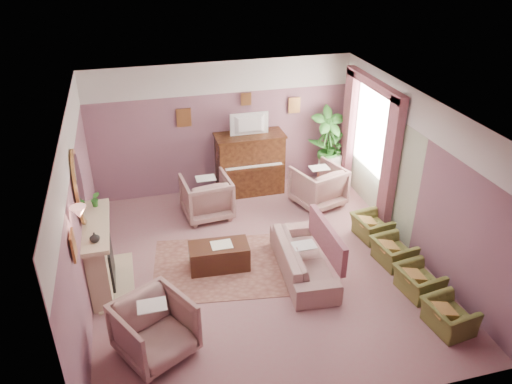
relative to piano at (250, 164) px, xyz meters
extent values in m
cube|color=#96666A|center=(-0.50, -2.68, -0.65)|extent=(5.50, 6.00, 0.01)
cube|color=white|center=(-0.50, -2.68, 2.15)|extent=(5.50, 6.00, 0.01)
cube|color=#65495F|center=(-0.50, 0.32, 0.75)|extent=(5.50, 0.02, 2.80)
cube|color=#65495F|center=(-0.50, -5.68, 0.75)|extent=(5.50, 0.02, 2.80)
cube|color=#65495F|center=(-3.25, -2.68, 0.75)|extent=(0.02, 6.00, 2.80)
cube|color=#65495F|center=(2.25, -2.68, 0.75)|extent=(0.02, 6.00, 2.80)
cube|color=silver|center=(-0.50, 0.31, 1.82)|extent=(5.50, 0.01, 0.65)
cube|color=#AAB99C|center=(2.23, -1.38, 0.42)|extent=(0.01, 3.00, 2.15)
cube|color=beige|center=(-3.09, -2.48, -0.10)|extent=(0.30, 1.40, 1.10)
cube|color=black|center=(-2.99, -2.48, -0.25)|extent=(0.18, 0.72, 0.68)
cube|color=orange|center=(-2.95, -2.48, -0.43)|extent=(0.06, 0.54, 0.10)
cube|color=beige|center=(-3.06, -2.48, 0.47)|extent=(0.40, 1.55, 0.07)
cube|color=beige|center=(-2.89, -2.48, -0.64)|extent=(0.55, 1.50, 0.02)
ellipsoid|color=#B07C43|center=(-3.20, -2.48, 1.15)|extent=(0.04, 0.72, 1.20)
ellipsoid|color=white|center=(-3.17, -2.48, 1.15)|extent=(0.01, 0.60, 1.06)
cone|color=#FCA08C|center=(-3.12, -3.53, 1.33)|extent=(0.20, 0.20, 0.16)
cube|color=#402211|center=(0.00, 0.00, 0.00)|extent=(1.40, 0.60, 1.30)
cube|color=#402211|center=(0.00, -0.35, 0.07)|extent=(1.30, 0.12, 0.06)
cube|color=white|center=(0.00, -0.35, 0.11)|extent=(1.20, 0.08, 0.02)
cube|color=#402211|center=(0.00, 0.00, 0.66)|extent=(1.45, 0.65, 0.04)
imported|color=black|center=(0.00, -0.05, 0.95)|extent=(0.80, 0.12, 0.48)
cube|color=#B07C43|center=(-1.30, 0.28, 1.07)|extent=(0.30, 0.03, 0.38)
cube|color=#B07C43|center=(1.05, 0.28, 1.13)|extent=(0.26, 0.03, 0.34)
cube|color=#B07C43|center=(0.00, 0.28, 1.35)|extent=(0.22, 0.03, 0.26)
cube|color=#B07C43|center=(-3.21, -3.88, 1.07)|extent=(0.03, 0.28, 0.36)
cube|color=beige|center=(2.20, -1.13, 1.05)|extent=(0.03, 1.40, 1.80)
cube|color=#844955|center=(2.12, -2.05, 0.65)|extent=(0.16, 0.34, 2.60)
cube|color=#844955|center=(2.12, -0.21, 0.65)|extent=(0.16, 0.34, 2.60)
cube|color=#844955|center=(2.12, -1.13, 1.91)|extent=(0.16, 2.20, 0.16)
imported|color=#2D7728|center=(-3.05, -1.93, 0.64)|extent=(0.16, 0.16, 0.28)
imported|color=silver|center=(-3.05, -2.98, 0.58)|extent=(0.16, 0.16, 0.16)
cube|color=#88564A|center=(-1.04, -2.54, -0.64)|extent=(2.73, 2.13, 0.01)
cube|color=#3C2015|center=(-1.18, -2.52, -0.43)|extent=(1.03, 0.56, 0.45)
cube|color=white|center=(-1.13, -2.52, -0.20)|extent=(0.35, 0.28, 0.01)
imported|color=#A37D75|center=(0.16, -3.01, -0.27)|extent=(0.63, 1.90, 0.77)
cube|color=#844955|center=(0.56, -3.01, -0.05)|extent=(0.10, 1.44, 0.53)
imported|color=#A37D75|center=(-1.08, -0.77, -0.18)|extent=(0.90, 0.90, 0.94)
imported|color=#A37D75|center=(1.22, -0.91, -0.18)|extent=(0.90, 0.90, 0.94)
imported|color=#A37D75|center=(-2.37, -4.19, -0.18)|extent=(0.90, 0.90, 0.94)
imported|color=brown|center=(1.73, -4.79, -0.36)|extent=(0.48, 0.68, 0.59)
imported|color=brown|center=(1.73, -3.97, -0.36)|extent=(0.48, 0.68, 0.59)
imported|color=brown|center=(1.73, -3.15, -0.36)|extent=(0.48, 0.68, 0.59)
imported|color=brown|center=(1.73, -2.33, -0.36)|extent=(0.48, 0.68, 0.59)
cylinder|color=silver|center=(1.83, -0.04, -0.30)|extent=(0.52, 0.52, 0.70)
imported|color=#2D7728|center=(1.83, -0.04, 0.22)|extent=(0.30, 0.30, 0.34)
imported|color=#2D7728|center=(1.95, -0.14, 0.19)|extent=(0.16, 0.16, 0.28)
cylinder|color=#A55E42|center=(1.72, -0.06, -0.48)|extent=(0.34, 0.34, 0.34)
imported|color=#2D7728|center=(1.72, -0.06, 0.41)|extent=(0.76, 0.76, 1.44)
camera|label=1|loc=(-2.33, -9.34, 4.58)|focal=35.00mm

